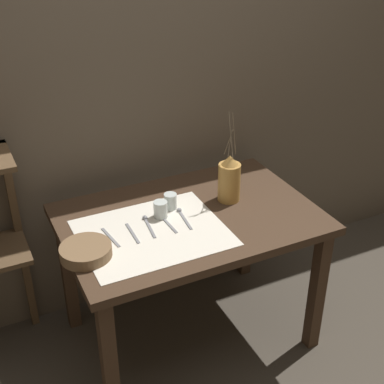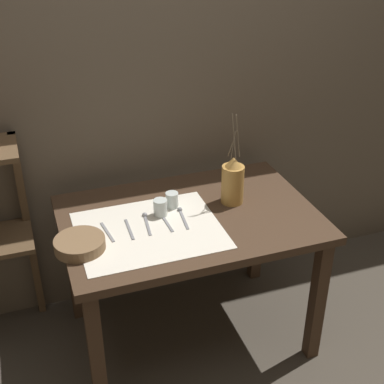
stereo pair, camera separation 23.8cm
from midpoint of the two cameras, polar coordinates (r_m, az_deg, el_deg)
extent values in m
plane|color=#473F35|center=(2.89, -2.69, -14.87)|extent=(12.00, 12.00, 0.00)
cube|color=brown|center=(2.67, -7.67, 11.40)|extent=(7.00, 0.06, 2.40)
cube|color=#422D1E|center=(2.45, -3.07, -3.00)|extent=(1.16, 0.78, 0.04)
cube|color=#422D1E|center=(2.32, -11.89, -17.59)|extent=(0.06, 0.06, 0.68)
cube|color=#422D1E|center=(2.64, 10.69, -10.42)|extent=(0.06, 0.06, 0.68)
cube|color=#422D1E|center=(2.81, -15.50, -8.33)|extent=(0.06, 0.06, 0.68)
cube|color=#422D1E|center=(3.09, 3.60, -3.45)|extent=(0.06, 0.06, 0.68)
cube|color=brown|center=(2.78, -20.23, -4.96)|extent=(0.04, 0.04, 1.05)
cube|color=silver|center=(2.33, -7.17, -4.42)|extent=(0.62, 0.50, 0.00)
cylinder|color=#B7843D|center=(2.52, 1.29, 0.97)|extent=(0.11, 0.11, 0.19)
cone|color=#B7843D|center=(2.46, 1.32, 3.36)|extent=(0.08, 0.08, 0.05)
cylinder|color=brown|center=(2.39, 1.32, 6.01)|extent=(0.02, 0.02, 0.22)
cylinder|color=brown|center=(2.40, 1.71, 6.11)|extent=(0.03, 0.01, 0.21)
cylinder|color=brown|center=(2.41, 1.25, 5.09)|extent=(0.02, 0.01, 0.13)
cylinder|color=brown|center=(2.42, 1.13, 5.30)|extent=(0.03, 0.03, 0.13)
cylinder|color=brown|center=(2.23, -14.30, -6.27)|extent=(0.21, 0.21, 0.05)
cylinder|color=silver|center=(2.41, -6.21, -1.94)|extent=(0.06, 0.06, 0.08)
cylinder|color=silver|center=(2.48, -5.08, -1.07)|extent=(0.06, 0.06, 0.07)
cube|color=gray|center=(2.32, -11.61, -4.86)|extent=(0.03, 0.17, 0.00)
cube|color=gray|center=(2.33, -9.29, -4.45)|extent=(0.02, 0.17, 0.00)
cube|color=gray|center=(2.36, -7.42, -3.91)|extent=(0.03, 0.17, 0.00)
sphere|color=gray|center=(2.43, -7.86, -2.84)|extent=(0.02, 0.02, 0.02)
cube|color=gray|center=(2.38, -5.42, -3.48)|extent=(0.02, 0.17, 0.00)
cube|color=gray|center=(2.40, -3.59, -3.07)|extent=(0.03, 0.17, 0.00)
sphere|color=gray|center=(2.47, -4.16, -2.05)|extent=(0.02, 0.02, 0.02)
camera|label=1|loc=(0.12, -92.86, -1.61)|focal=50.00mm
camera|label=2|loc=(0.12, 87.14, 1.61)|focal=50.00mm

